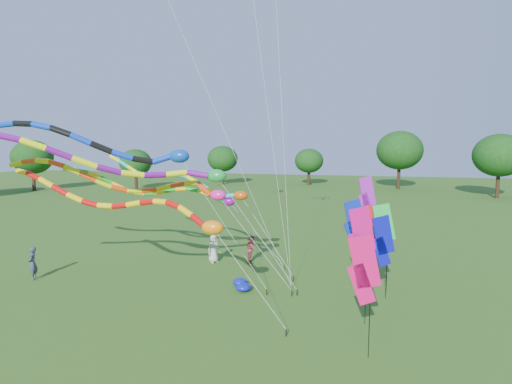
% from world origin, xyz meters
% --- Properties ---
extents(ground, '(160.00, 160.00, 0.00)m').
position_xyz_m(ground, '(0.00, 0.00, 0.00)').
color(ground, '#245917').
rests_on(ground, ground).
extents(tree_ring, '(117.24, 121.65, 9.55)m').
position_xyz_m(tree_ring, '(-0.35, -4.49, 5.70)').
color(tree_ring, '#382314').
rests_on(tree_ring, ground).
extents(tube_kite_red, '(13.50, 2.11, 6.67)m').
position_xyz_m(tube_kite_red, '(-3.86, 0.45, 4.63)').
color(tube_kite_red, black).
rests_on(tube_kite_red, ground).
extents(tube_kite_orange, '(12.51, 3.40, 7.22)m').
position_xyz_m(tube_kite_orange, '(-4.19, 1.75, 5.50)').
color(tube_kite_orange, black).
rests_on(tube_kite_orange, ground).
extents(tube_kite_purple, '(15.89, 6.90, 8.59)m').
position_xyz_m(tube_kite_purple, '(-5.42, -0.17, 6.67)').
color(tube_kite_purple, black).
rests_on(tube_kite_purple, ground).
extents(tube_kite_blue, '(16.78, 3.02, 9.21)m').
position_xyz_m(tube_kite_blue, '(-7.43, 1.38, 7.46)').
color(tube_kite_blue, black).
rests_on(tube_kite_blue, ground).
extents(tube_kite_cyan, '(13.51, 4.85, 7.01)m').
position_xyz_m(tube_kite_cyan, '(-4.88, 7.94, 5.06)').
color(tube_kite_cyan, black).
rests_on(tube_kite_cyan, ground).
extents(tube_kite_green, '(12.51, 2.35, 6.52)m').
position_xyz_m(tube_kite_green, '(-5.15, 6.32, 4.62)').
color(tube_kite_green, black).
rests_on(tube_kite_green, ground).
extents(banner_pole_red, '(1.09, 0.56, 4.35)m').
position_xyz_m(banner_pole_red, '(6.08, 5.39, 3.09)').
color(banner_pole_red, black).
rests_on(banner_pole_red, ground).
extents(banner_pole_magenta_b, '(1.14, 0.37, 4.91)m').
position_xyz_m(banner_pole_magenta_b, '(5.81, 0.97, 3.65)').
color(banner_pole_magenta_b, black).
rests_on(banner_pole_magenta_b, ground).
extents(banner_pole_violet, '(1.10, 0.54, 5.42)m').
position_xyz_m(banner_pole_violet, '(6.13, 10.00, 4.15)').
color(banner_pole_violet, black).
rests_on(banner_pole_violet, ground).
extents(banner_pole_green, '(1.16, 0.11, 4.47)m').
position_xyz_m(banner_pole_green, '(6.88, 5.21, 3.21)').
color(banner_pole_green, black).
rests_on(banner_pole_green, ground).
extents(banner_pole_blue_b, '(1.11, 0.48, 4.06)m').
position_xyz_m(banner_pole_blue_b, '(6.81, 4.12, 2.80)').
color(banner_pole_blue_b, black).
rests_on(banner_pole_blue_b, ground).
extents(banner_pole_blue_a, '(1.09, 0.55, 4.68)m').
position_xyz_m(banner_pole_blue_a, '(5.48, 4.81, 3.41)').
color(banner_pole_blue_a, black).
rests_on(banner_pole_blue_a, ground).
extents(banner_pole_magenta_a, '(1.16, 0.19, 4.39)m').
position_xyz_m(banner_pole_magenta_a, '(5.89, -1.86, 3.13)').
color(banner_pole_magenta_a, black).
rests_on(banner_pole_magenta_a, ground).
extents(blue_nylon_heap, '(0.92, 1.49, 0.41)m').
position_xyz_m(blue_nylon_heap, '(-0.23, 3.96, 0.18)').
color(blue_nylon_heap, '#0C1CA6').
rests_on(blue_nylon_heap, ground).
extents(person_a, '(0.97, 1.00, 1.73)m').
position_xyz_m(person_a, '(-3.00, 8.12, 0.87)').
color(person_a, beige).
rests_on(person_a, ground).
extents(person_b, '(0.68, 0.78, 1.81)m').
position_xyz_m(person_b, '(-11.44, 2.62, 0.91)').
color(person_b, '#393D51').
rests_on(person_b, ground).
extents(person_c, '(0.78, 0.92, 1.66)m').
position_xyz_m(person_c, '(-0.71, 8.66, 0.83)').
color(person_c, maroon).
rests_on(person_c, ground).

